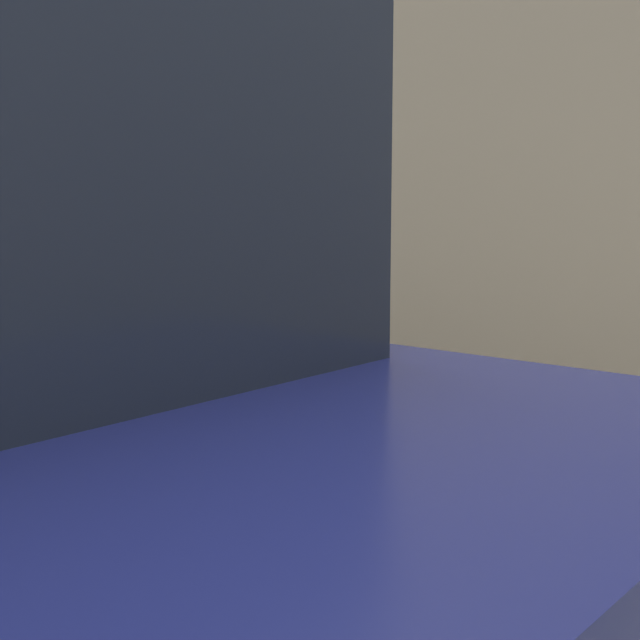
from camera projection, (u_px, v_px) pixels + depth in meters
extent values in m
cube|color=#ADAAA3|center=(564.00, 541.00, 3.36)|extent=(24.00, 2.80, 0.14)
cylinder|color=slate|center=(320.00, 442.00, 2.76)|extent=(0.08, 0.08, 0.93)
cube|color=slate|center=(320.00, 235.00, 2.67)|extent=(0.20, 0.15, 0.35)
cube|color=gray|center=(304.00, 227.00, 2.61)|extent=(0.11, 0.01, 0.12)
cylinder|color=slate|center=(320.00, 156.00, 2.64)|extent=(0.22, 0.12, 0.22)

